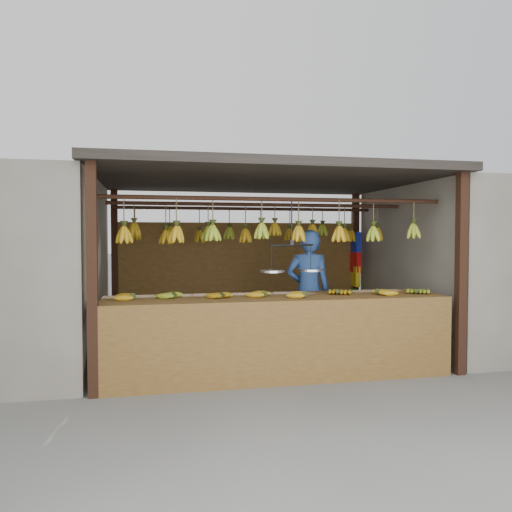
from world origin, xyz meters
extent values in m
plane|color=#5B5B57|center=(0.00, 0.00, 0.00)|extent=(80.00, 80.00, 0.00)
cube|color=black|center=(-2.00, -1.50, 1.15)|extent=(0.10, 0.10, 2.30)
cube|color=black|center=(2.00, -1.50, 1.15)|extent=(0.10, 0.10, 2.30)
cube|color=black|center=(-2.00, 1.50, 1.15)|extent=(0.10, 0.10, 2.30)
cube|color=black|center=(2.00, 1.50, 1.15)|extent=(0.10, 0.10, 2.30)
cube|color=black|center=(0.00, 0.00, 2.35)|extent=(4.30, 3.30, 0.10)
cylinder|color=black|center=(0.00, -1.00, 2.00)|extent=(4.00, 0.05, 0.05)
cylinder|color=black|center=(0.00, 0.00, 2.00)|extent=(4.00, 0.05, 0.05)
cylinder|color=black|center=(0.00, 1.00, 2.00)|extent=(4.00, 0.05, 0.05)
cube|color=brown|center=(0.00, 1.50, 0.90)|extent=(4.00, 0.06, 1.80)
cube|color=slate|center=(3.60, 0.00, 1.15)|extent=(3.00, 3.00, 2.30)
cube|color=brown|center=(-0.06, -1.10, 0.86)|extent=(3.83, 0.85, 0.08)
cube|color=brown|center=(-0.06, -1.53, 0.45)|extent=(3.83, 0.04, 0.90)
cube|color=black|center=(-1.88, -1.48, 0.41)|extent=(0.07, 0.07, 0.82)
cube|color=black|center=(1.76, -1.48, 0.41)|extent=(0.07, 0.07, 0.82)
cube|color=black|center=(-1.88, -0.72, 0.41)|extent=(0.07, 0.07, 0.82)
cube|color=black|center=(1.76, -0.72, 0.41)|extent=(0.07, 0.07, 0.82)
ellipsoid|color=#AE8112|center=(-1.63, -1.07, 0.93)|extent=(0.24, 0.18, 0.06)
ellipsoid|color=#92A523|center=(-1.18, -1.08, 0.93)|extent=(0.30, 0.29, 0.06)
ellipsoid|color=#AE8112|center=(-0.67, -1.20, 0.93)|extent=(0.27, 0.30, 0.06)
ellipsoid|color=#AE8112|center=(-0.20, -1.15, 0.93)|extent=(0.30, 0.28, 0.06)
ellipsoid|color=#AE8112|center=(0.22, -1.29, 0.93)|extent=(0.30, 0.27, 0.06)
ellipsoid|color=#AE8112|center=(0.67, -1.16, 0.93)|extent=(0.27, 0.29, 0.06)
ellipsoid|color=#AE8112|center=(1.11, -1.25, 0.93)|extent=(0.26, 0.21, 0.06)
ellipsoid|color=#92A523|center=(1.60, -1.28, 0.93)|extent=(0.28, 0.30, 0.06)
ellipsoid|color=#AE8112|center=(-1.72, -1.01, 1.59)|extent=(0.16, 0.16, 0.28)
ellipsoid|color=#AE8112|center=(-1.17, -1.02, 1.60)|extent=(0.16, 0.16, 0.28)
ellipsoid|color=#92A523|center=(-0.76, -0.97, 1.61)|extent=(0.16, 0.16, 0.28)
ellipsoid|color=#92A523|center=(-0.20, -0.98, 1.64)|extent=(0.16, 0.16, 0.28)
ellipsoid|color=#AE8112|center=(0.24, -0.98, 1.60)|extent=(0.16, 0.16, 0.28)
ellipsoid|color=#AE8112|center=(0.72, -1.02, 1.60)|extent=(0.16, 0.16, 0.28)
ellipsoid|color=#92A523|center=(1.17, -0.97, 1.61)|extent=(0.16, 0.16, 0.28)
ellipsoid|color=#92A523|center=(1.68, -1.02, 1.64)|extent=(0.16, 0.16, 0.28)
ellipsoid|color=#AE8112|center=(-1.65, 0.04, 1.66)|extent=(0.16, 0.16, 0.28)
ellipsoid|color=#AE8112|center=(-1.25, -0.01, 1.57)|extent=(0.16, 0.16, 0.28)
ellipsoid|color=#92A523|center=(-0.70, 0.01, 1.62)|extent=(0.16, 0.16, 0.28)
ellipsoid|color=#AE8112|center=(-0.20, 0.03, 1.58)|extent=(0.16, 0.16, 0.28)
ellipsoid|color=#AE8112|center=(0.21, 0.05, 1.68)|extent=(0.16, 0.16, 0.28)
ellipsoid|color=#AE8112|center=(0.74, 0.04, 1.65)|extent=(0.16, 0.16, 0.28)
ellipsoid|color=#AE8112|center=(1.20, 0.01, 1.60)|extent=(0.16, 0.16, 0.28)
ellipsoid|color=#AE8112|center=(1.71, 0.04, 1.61)|extent=(0.16, 0.16, 0.28)
ellipsoid|color=#AE8112|center=(-1.67, 1.00, 1.61)|extent=(0.16, 0.16, 0.28)
ellipsoid|color=#AE8112|center=(-1.17, 1.01, 1.63)|extent=(0.16, 0.16, 0.28)
ellipsoid|color=#AE8112|center=(-0.72, 1.04, 1.58)|extent=(0.16, 0.16, 0.28)
ellipsoid|color=#92A523|center=(-0.27, 1.01, 1.62)|extent=(0.16, 0.16, 0.28)
ellipsoid|color=#AE8112|center=(0.22, 1.03, 1.64)|extent=(0.16, 0.16, 0.28)
ellipsoid|color=#AE8112|center=(0.69, 1.02, 1.61)|extent=(0.16, 0.16, 0.28)
ellipsoid|color=#92A523|center=(1.21, 0.96, 1.67)|extent=(0.16, 0.16, 0.28)
ellipsoid|color=#AE8112|center=(1.69, 0.96, 1.58)|extent=(0.16, 0.16, 0.28)
cylinder|color=black|center=(0.15, -1.00, 1.74)|extent=(0.02, 0.02, 0.53)
cylinder|color=black|center=(0.15, -1.00, 1.47)|extent=(0.54, 0.12, 0.02)
cylinder|color=silver|center=(-0.10, -1.05, 1.17)|extent=(0.29, 0.29, 0.02)
cylinder|color=silver|center=(0.40, -0.95, 1.17)|extent=(0.29, 0.29, 0.02)
imported|color=#3359A5|center=(0.68, 0.01, 0.83)|extent=(0.68, 0.52, 1.66)
cube|color=#1426BF|center=(1.94, 1.35, 1.48)|extent=(0.08, 0.26, 0.34)
cube|color=red|center=(1.94, 1.35, 1.14)|extent=(0.08, 0.26, 0.34)
cube|color=yellow|center=(1.94, 1.35, 0.90)|extent=(0.08, 0.26, 0.34)
cube|color=#199926|center=(1.94, 1.35, 0.51)|extent=(0.08, 0.26, 0.34)
camera|label=1|loc=(-1.43, -6.54, 1.57)|focal=35.00mm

